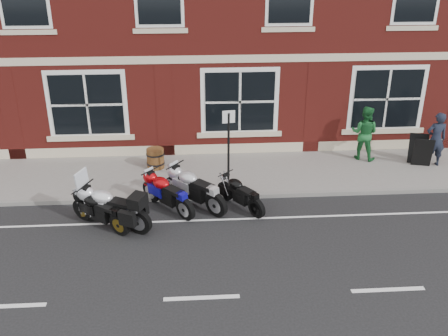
{
  "coord_description": "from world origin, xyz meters",
  "views": [
    {
      "loc": [
        -0.09,
        -11.41,
        6.8
      ],
      "look_at": [
        0.78,
        1.6,
        0.89
      ],
      "focal_mm": 40.0,
      "sensor_mm": 36.0,
      "label": 1
    }
  ],
  "objects_px": {
    "moto_sport_silver": "(195,187)",
    "pedestrian_right": "(364,133)",
    "pedestrian_left": "(436,139)",
    "parking_sign": "(229,147)",
    "moto_touring_silver": "(110,205)",
    "moto_sport_red": "(167,192)",
    "moto_naked_black": "(240,192)",
    "moto_sport_black": "(100,209)",
    "barrel_planter": "(155,158)",
    "a_board_sign": "(420,150)"
  },
  "relations": [
    {
      "from": "moto_naked_black",
      "to": "barrel_planter",
      "type": "height_order",
      "value": "moto_naked_black"
    },
    {
      "from": "moto_touring_silver",
      "to": "moto_sport_red",
      "type": "distance_m",
      "value": 1.65
    },
    {
      "from": "pedestrian_right",
      "to": "barrel_planter",
      "type": "distance_m",
      "value": 6.94
    },
    {
      "from": "moto_sport_black",
      "to": "parking_sign",
      "type": "xyz_separation_m",
      "value": [
        3.45,
        1.46,
        1.05
      ]
    },
    {
      "from": "pedestrian_left",
      "to": "barrel_planter",
      "type": "relative_size",
      "value": 2.77
    },
    {
      "from": "pedestrian_right",
      "to": "barrel_planter",
      "type": "height_order",
      "value": "pedestrian_right"
    },
    {
      "from": "moto_naked_black",
      "to": "barrel_planter",
      "type": "xyz_separation_m",
      "value": [
        -2.5,
        2.64,
        -0.04
      ]
    },
    {
      "from": "moto_sport_silver",
      "to": "moto_naked_black",
      "type": "bearing_deg",
      "value": -52.69
    },
    {
      "from": "moto_sport_silver",
      "to": "moto_naked_black",
      "type": "distance_m",
      "value": 1.28
    },
    {
      "from": "moto_naked_black",
      "to": "parking_sign",
      "type": "bearing_deg",
      "value": 76.06
    },
    {
      "from": "moto_sport_silver",
      "to": "barrel_planter",
      "type": "relative_size",
      "value": 2.71
    },
    {
      "from": "moto_sport_red",
      "to": "moto_sport_black",
      "type": "bearing_deg",
      "value": 163.49
    },
    {
      "from": "moto_touring_silver",
      "to": "moto_sport_silver",
      "type": "distance_m",
      "value": 2.4
    },
    {
      "from": "moto_naked_black",
      "to": "pedestrian_left",
      "type": "bearing_deg",
      "value": -16.69
    },
    {
      "from": "moto_sport_red",
      "to": "barrel_planter",
      "type": "bearing_deg",
      "value": 59.45
    },
    {
      "from": "moto_sport_red",
      "to": "parking_sign",
      "type": "bearing_deg",
      "value": -19.88
    },
    {
      "from": "moto_sport_red",
      "to": "a_board_sign",
      "type": "bearing_deg",
      "value": -25.48
    },
    {
      "from": "pedestrian_right",
      "to": "a_board_sign",
      "type": "xyz_separation_m",
      "value": [
        1.7,
        -0.63,
        -0.41
      ]
    },
    {
      "from": "moto_naked_black",
      "to": "moto_touring_silver",
      "type": "bearing_deg",
      "value": 156.66
    },
    {
      "from": "pedestrian_left",
      "to": "moto_touring_silver",
      "type": "bearing_deg",
      "value": 19.37
    },
    {
      "from": "barrel_planter",
      "to": "moto_sport_silver",
      "type": "bearing_deg",
      "value": -63.17
    },
    {
      "from": "pedestrian_right",
      "to": "moto_sport_silver",
      "type": "bearing_deg",
      "value": 56.26
    },
    {
      "from": "barrel_planter",
      "to": "moto_naked_black",
      "type": "bearing_deg",
      "value": -46.59
    },
    {
      "from": "moto_sport_red",
      "to": "pedestrian_right",
      "type": "xyz_separation_m",
      "value": [
        6.42,
        2.9,
        0.49
      ]
    },
    {
      "from": "moto_sport_red",
      "to": "pedestrian_left",
      "type": "distance_m",
      "value": 8.85
    },
    {
      "from": "moto_touring_silver",
      "to": "moto_sport_silver",
      "type": "height_order",
      "value": "moto_touring_silver"
    },
    {
      "from": "pedestrian_left",
      "to": "parking_sign",
      "type": "xyz_separation_m",
      "value": [
        -6.82,
        -1.55,
        0.55
      ]
    },
    {
      "from": "moto_touring_silver",
      "to": "moto_sport_silver",
      "type": "relative_size",
      "value": 1.2
    },
    {
      "from": "moto_sport_silver",
      "to": "pedestrian_right",
      "type": "height_order",
      "value": "pedestrian_right"
    },
    {
      "from": "moto_touring_silver",
      "to": "moto_sport_red",
      "type": "height_order",
      "value": "moto_touring_silver"
    },
    {
      "from": "moto_sport_red",
      "to": "pedestrian_right",
      "type": "height_order",
      "value": "pedestrian_right"
    },
    {
      "from": "moto_sport_black",
      "to": "moto_naked_black",
      "type": "xyz_separation_m",
      "value": [
        3.74,
        0.75,
        -0.03
      ]
    },
    {
      "from": "moto_touring_silver",
      "to": "pedestrian_left",
      "type": "distance_m",
      "value": 10.45
    },
    {
      "from": "moto_touring_silver",
      "to": "pedestrian_left",
      "type": "bearing_deg",
      "value": -45.34
    },
    {
      "from": "a_board_sign",
      "to": "barrel_planter",
      "type": "distance_m",
      "value": 8.62
    },
    {
      "from": "pedestrian_left",
      "to": "pedestrian_right",
      "type": "height_order",
      "value": "pedestrian_right"
    },
    {
      "from": "barrel_planter",
      "to": "pedestrian_right",
      "type": "bearing_deg",
      "value": 2.41
    },
    {
      "from": "moto_sport_red",
      "to": "pedestrian_left",
      "type": "bearing_deg",
      "value": -26.51
    },
    {
      "from": "moto_sport_silver",
      "to": "moto_naked_black",
      "type": "relative_size",
      "value": 1.1
    },
    {
      "from": "moto_sport_red",
      "to": "moto_naked_black",
      "type": "height_order",
      "value": "moto_sport_red"
    },
    {
      "from": "moto_sport_silver",
      "to": "pedestrian_left",
      "type": "height_order",
      "value": "pedestrian_left"
    },
    {
      "from": "moto_sport_black",
      "to": "moto_sport_silver",
      "type": "xyz_separation_m",
      "value": [
        2.48,
        0.94,
        0.08
      ]
    },
    {
      "from": "moto_touring_silver",
      "to": "parking_sign",
      "type": "relative_size",
      "value": 0.85
    },
    {
      "from": "moto_touring_silver",
      "to": "pedestrian_right",
      "type": "height_order",
      "value": "pedestrian_right"
    },
    {
      "from": "moto_sport_silver",
      "to": "pedestrian_right",
      "type": "xyz_separation_m",
      "value": [
        5.67,
        2.74,
        0.44
      ]
    },
    {
      "from": "moto_sport_black",
      "to": "moto_naked_black",
      "type": "distance_m",
      "value": 3.81
    },
    {
      "from": "parking_sign",
      "to": "moto_sport_black",
      "type": "bearing_deg",
      "value": -165.84
    },
    {
      "from": "moto_naked_black",
      "to": "a_board_sign",
      "type": "bearing_deg",
      "value": -15.1
    },
    {
      "from": "moto_sport_silver",
      "to": "pedestrian_left",
      "type": "relative_size",
      "value": 0.98
    },
    {
      "from": "moto_sport_red",
      "to": "moto_sport_silver",
      "type": "bearing_deg",
      "value": -29.33
    }
  ]
}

